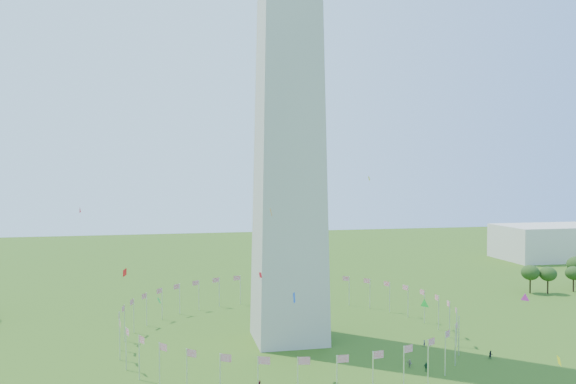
% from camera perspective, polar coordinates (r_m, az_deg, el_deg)
% --- Properties ---
extents(flag_ring, '(80.24, 80.24, 9.00)m').
position_cam_1_polar(flag_ring, '(141.34, 0.08, -13.02)').
color(flag_ring, silver).
rests_on(flag_ring, ground).
extents(gov_building_east_a, '(50.00, 30.00, 16.00)m').
position_cam_1_polar(gov_building_east_a, '(295.94, 25.25, -4.62)').
color(gov_building_east_a, beige).
rests_on(gov_building_east_a, ground).
extents(kites_aloft, '(100.13, 80.35, 35.93)m').
position_cam_1_polar(kites_aloft, '(113.46, 6.77, -8.27)').
color(kites_aloft, green).
rests_on(kites_aloft, ground).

